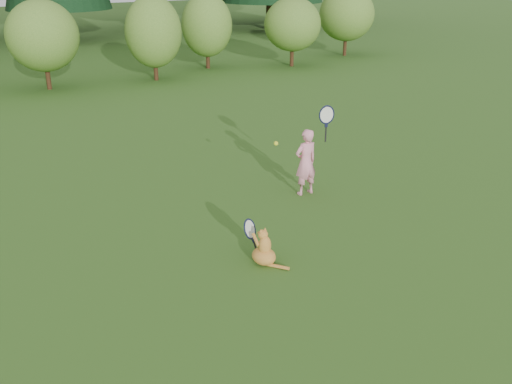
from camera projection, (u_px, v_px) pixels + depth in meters
ground at (275, 266)px, 7.30m from camera, size 100.00×100.00×0.00m
shrub_row at (40, 41)px, 17.08m from camera, size 28.00×3.00×2.80m
child at (306, 161)px, 9.35m from camera, size 0.61×0.33×1.67m
cat at (263, 245)px, 7.28m from camera, size 0.39×0.72×0.66m
tennis_ball at (276, 143)px, 8.84m from camera, size 0.07×0.07×0.07m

